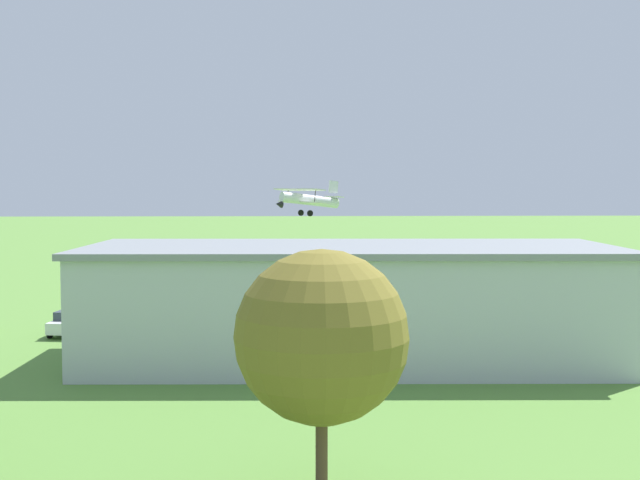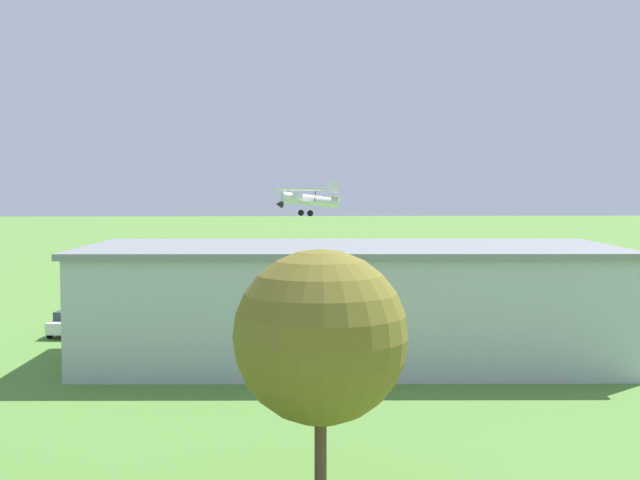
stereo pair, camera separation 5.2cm
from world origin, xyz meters
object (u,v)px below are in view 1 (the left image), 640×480
biplane (307,199)px  hangar (350,303)px  car_white (72,322)px  tree_at_field_edge (322,337)px  person_crossing_taxiway (149,307)px  person_beside_truck (110,328)px

biplane → hangar: bearing=91.8°
car_white → tree_at_field_edge: tree_at_field_edge is taller
car_white → tree_at_field_edge: bearing=117.1°
car_white → person_crossing_taxiway: (-4.07, -6.26, 0.01)m
biplane → tree_at_field_edge: biplane is taller
biplane → car_white: biplane is taller
hangar → car_white: 20.16m
person_crossing_taxiway → person_beside_truck: person_crossing_taxiway is taller
car_white → person_beside_truck: size_ratio=3.04×
person_crossing_taxiway → tree_at_field_edge: tree_at_field_edge is taller
car_white → hangar: bearing=153.3°
person_crossing_taxiway → tree_at_field_edge: 38.02m
biplane → tree_at_field_edge: size_ratio=1.09×
person_crossing_taxiway → car_white: bearing=57.0°
car_white → person_beside_truck: (-2.93, 2.07, -0.07)m
hangar → person_crossing_taxiway: bearing=-47.9°
person_crossing_taxiway → person_beside_truck: 8.40m
person_crossing_taxiway → person_beside_truck: size_ratio=1.09×
hangar → tree_at_field_edge: (2.58, 20.82, 1.85)m
biplane → person_beside_truck: bearing=67.5°
hangar → biplane: size_ratio=3.50×
tree_at_field_edge → hangar: bearing=-97.1°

